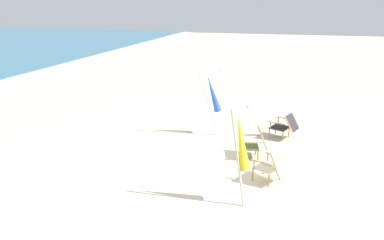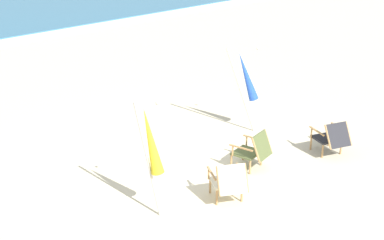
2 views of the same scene
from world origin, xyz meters
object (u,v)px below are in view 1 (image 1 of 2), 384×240
object	(u,v)px
umbrella_furled_yellow	(241,143)
beach_chair_mid_center	(273,165)
beach_chair_back_left	(285,125)
umbrella_furled_blue	(213,94)
beach_chair_back_right	(255,143)

from	to	relation	value
umbrella_furled_yellow	beach_chair_mid_center	bearing A→B (deg)	-24.28
beach_chair_back_left	umbrella_furled_blue	distance (m)	2.34
beach_chair_mid_center	umbrella_furled_yellow	world-z (taller)	umbrella_furled_yellow
umbrella_furled_yellow	umbrella_furled_blue	world-z (taller)	umbrella_furled_yellow
beach_chair_mid_center	beach_chair_back_right	xyz separation A→B (m)	(1.29, 0.55, 0.00)
beach_chair_back_left	beach_chair_back_right	distance (m)	1.83
beach_chair_back_left	beach_chair_back_right	xyz separation A→B (m)	(-1.69, 0.70, 0.01)
umbrella_furled_yellow	umbrella_furled_blue	xyz separation A→B (m)	(3.89, 1.41, -0.05)
beach_chair_mid_center	umbrella_furled_yellow	size ratio (longest dim) A/B	0.44
beach_chair_mid_center	beach_chair_back_right	size ratio (longest dim) A/B	1.13
beach_chair_back_right	umbrella_furled_blue	size ratio (longest dim) A/B	0.40
beach_chair_back_left	umbrella_furled_yellow	bearing A→B (deg)	170.36
umbrella_furled_yellow	umbrella_furled_blue	bearing A→B (deg)	19.93
beach_chair_mid_center	beach_chair_back_right	world-z (taller)	beach_chair_back_right
beach_chair_back_right	beach_chair_back_left	bearing A→B (deg)	-22.38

